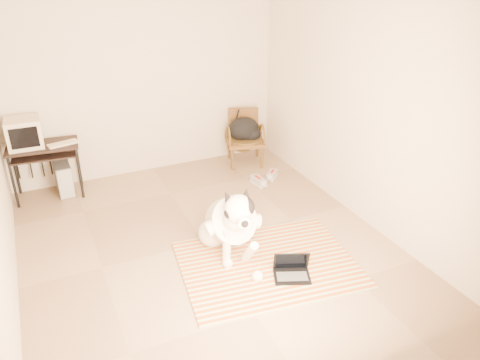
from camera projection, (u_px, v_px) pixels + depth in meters
floor at (204, 242)px, 5.45m from camera, size 4.50×4.50×0.00m
wall_back at (144, 83)px, 6.68m from camera, size 4.50×0.00×4.50m
wall_front at (321, 244)px, 3.03m from camera, size 4.50×0.00×4.50m
wall_right at (356, 108)px, 5.61m from camera, size 0.00×4.50×4.50m
rug at (268, 264)px, 5.05m from camera, size 2.01×1.64×0.02m
dog at (230, 223)px, 5.10m from camera, size 0.64×1.34×0.96m
laptop at (292, 270)px, 4.84m from camera, size 0.44×0.39×0.26m
computer_desk at (44, 153)px, 6.19m from camera, size 0.94×0.58×0.75m
crt_monitor at (24, 133)px, 6.02m from camera, size 0.44×0.42×0.38m
desk_keyboard at (63, 144)px, 6.16m from camera, size 0.40×0.23×0.03m
pc_tower at (64, 178)px, 6.48m from camera, size 0.21×0.48×0.44m
rattan_chair at (245, 137)px, 7.33m from camera, size 0.68×0.67×0.83m
backpack at (245, 130)px, 7.25m from camera, size 0.49×0.41×0.36m
sneaker_left at (258, 181)px, 6.77m from camera, size 0.15×0.31×0.10m
sneaker_right at (272, 175)px, 6.97m from camera, size 0.27×0.27×0.09m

